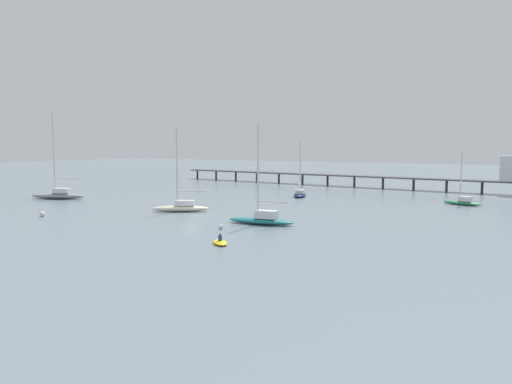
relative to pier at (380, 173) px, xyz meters
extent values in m
plane|color=slate|center=(-12.76, -53.31, -3.28)|extent=(400.00, 400.00, 0.00)
cube|color=#4C4C51|center=(-12.76, 1.40, -0.79)|extent=(82.73, 12.33, 0.30)
cylinder|color=#38332D|center=(-52.95, 5.82, -2.11)|extent=(0.50, 0.50, 2.34)
cylinder|color=#38332D|center=(-46.25, 5.08, -2.11)|extent=(0.50, 0.50, 2.34)
cylinder|color=#38332D|center=(-39.55, 4.35, -2.11)|extent=(0.50, 0.50, 2.34)
cylinder|color=#38332D|center=(-32.85, 3.61, -2.11)|extent=(0.50, 0.50, 2.34)
cylinder|color=#38332D|center=(-26.15, 2.87, -2.11)|extent=(0.50, 0.50, 2.34)
cylinder|color=#38332D|center=(-19.45, 2.14, -2.11)|extent=(0.50, 0.50, 2.34)
cylinder|color=#38332D|center=(-12.76, 1.40, -2.11)|extent=(0.50, 0.50, 2.34)
cylinder|color=#38332D|center=(-6.06, 0.67, -2.11)|extent=(0.50, 0.50, 2.34)
cylinder|color=#38332D|center=(0.64, -0.07, -2.11)|extent=(0.50, 0.50, 2.34)
cylinder|color=#38332D|center=(7.34, -0.81, -2.11)|extent=(0.50, 0.50, 2.34)
cylinder|color=#38332D|center=(14.04, -1.54, -2.11)|extent=(0.50, 0.50, 2.34)
cylinder|color=#38332D|center=(20.74, -2.28, -2.11)|extent=(0.50, 0.50, 2.34)
cube|color=silver|center=(25.42, -2.79, 1.80)|extent=(3.34, 3.34, 4.89)
ellipsoid|color=gray|center=(-45.31, -48.38, -2.76)|extent=(10.16, 5.94, 1.05)
cube|color=silver|center=(-44.57, -48.09, -1.81)|extent=(3.24, 2.63, 0.85)
cylinder|color=silver|center=(-45.78, -48.57, 4.86)|extent=(0.24, 0.24, 14.18)
cylinder|color=silver|center=(-43.65, -47.72, 0.32)|extent=(4.33, 1.87, 0.19)
ellipsoid|color=beige|center=(-15.82, -51.66, -2.84)|extent=(8.07, 5.84, 0.89)
cube|color=silver|center=(-15.25, -51.32, -2.02)|extent=(3.01, 2.52, 0.74)
cylinder|color=silver|center=(-16.18, -51.87, 3.29)|extent=(0.22, 0.22, 11.36)
cylinder|color=silver|center=(-14.47, -50.85, -0.35)|extent=(3.52, 2.19, 0.18)
ellipsoid|color=#1E727A|center=(-0.18, -56.24, -2.90)|extent=(8.66, 2.87, 0.76)
cube|color=silver|center=(0.50, -56.18, -2.04)|extent=(2.79, 1.70, 0.95)
cylinder|color=silver|center=(-0.60, -56.28, 3.17)|extent=(0.22, 0.22, 11.37)
cylinder|color=silver|center=(1.26, -56.10, -0.47)|extent=(3.73, 0.53, 0.18)
ellipsoid|color=navy|center=(-8.97, -23.85, -2.98)|extent=(4.63, 7.90, 0.60)
cube|color=silver|center=(-8.77, -24.42, -2.34)|extent=(2.12, 2.38, 0.66)
cylinder|color=silver|center=(-9.10, -23.49, 2.31)|extent=(0.21, 0.21, 9.97)
cylinder|color=silver|center=(-8.49, -25.20, -0.88)|extent=(1.37, 3.47, 0.17)
ellipsoid|color=#287F4C|center=(19.32, -23.84, -2.97)|extent=(6.46, 3.67, 0.62)
cube|color=silver|center=(19.79, -24.01, -2.27)|extent=(2.16, 1.70, 0.77)
cylinder|color=silver|center=(19.02, -23.73, 1.35)|extent=(0.20, 0.20, 8.01)
cylinder|color=silver|center=(20.09, -24.12, -1.21)|extent=(2.20, 0.93, 0.16)
ellipsoid|color=yellow|center=(2.00, -69.01, -3.10)|extent=(2.90, 2.94, 0.35)
cylinder|color=navy|center=(2.00, -69.01, -2.65)|extent=(0.51, 0.51, 0.55)
sphere|color=tan|center=(2.00, -69.01, -2.26)|extent=(0.24, 0.24, 0.24)
sphere|color=silver|center=(-2.66, -61.52, -3.01)|extent=(0.54, 0.54, 0.54)
sphere|color=silver|center=(-29.16, -64.61, -2.90)|extent=(0.75, 0.75, 0.75)
camera|label=1|loc=(27.95, -109.86, 6.54)|focal=35.12mm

